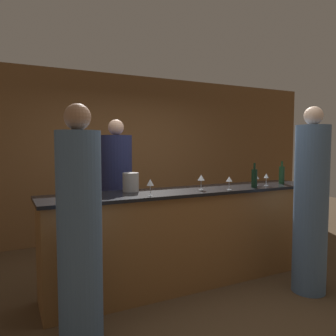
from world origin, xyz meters
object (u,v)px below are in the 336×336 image
object	(u,v)px
bartender	(117,201)
ice_bucket	(131,182)
guest_0	(80,236)
guest_1	(311,207)
wine_bottle_1	(254,178)
wine_bottle_0	(282,175)

from	to	relation	value
bartender	ice_bucket	bearing A→B (deg)	86.94
guest_0	guest_1	world-z (taller)	guest_1
wine_bottle_1	bartender	bearing A→B (deg)	146.06
bartender	ice_bucket	distance (m)	0.68
guest_1	wine_bottle_0	xyz separation A→B (m)	(0.34, 0.75, 0.27)
bartender	wine_bottle_1	world-z (taller)	bartender
bartender	guest_0	distance (m)	1.65
ice_bucket	wine_bottle_0	bearing A→B (deg)	-6.04
wine_bottle_0	wine_bottle_1	world-z (taller)	wine_bottle_0
guest_0	ice_bucket	distance (m)	1.16
guest_0	guest_1	distance (m)	2.43
wine_bottle_0	ice_bucket	bearing A→B (deg)	173.96
guest_1	wine_bottle_1	bearing A→B (deg)	111.42
wine_bottle_1	ice_bucket	xyz separation A→B (m)	(-1.45, 0.35, -0.01)
guest_1	bartender	bearing A→B (deg)	136.55
guest_0	wine_bottle_0	size ratio (longest dim) A/B	6.44
guest_1	ice_bucket	xyz separation A→B (m)	(-1.70, 0.97, 0.25)
wine_bottle_1	ice_bucket	bearing A→B (deg)	166.51
bartender	ice_bucket	xyz separation A→B (m)	(-0.03, -0.61, 0.30)
bartender	guest_1	size ratio (longest dim) A/B	0.96
guest_1	guest_0	bearing A→B (deg)	177.16
guest_0	wine_bottle_0	distance (m)	2.86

